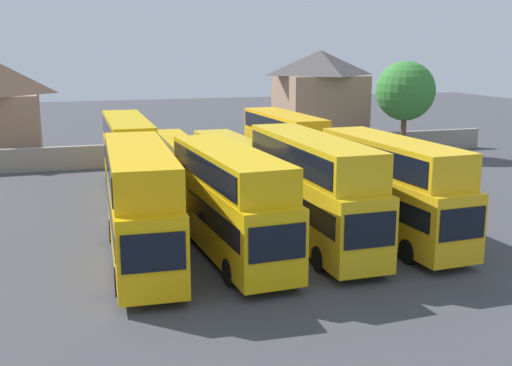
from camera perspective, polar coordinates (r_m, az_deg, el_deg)
The scene contains 12 objects.
ground at distance 46.15m, azimuth -5.54°, elevation 0.62°, with size 140.00×140.00×0.00m, color #424247.
depot_boundary_wall at distance 51.21m, azimuth -6.81°, elevation 2.77°, with size 56.00×0.50×1.80m, color gray.
bus_1 at distance 27.43m, azimuth -10.44°, elevation -1.46°, with size 3.09×11.28×5.05m.
bus_2 at distance 27.92m, azimuth -2.36°, elevation -1.28°, with size 3.17×10.99×4.82m.
bus_3 at distance 29.66m, azimuth 5.11°, elevation -0.17°, with size 2.68×11.42×5.14m.
bus_4 at distance 30.91m, azimuth 12.21°, elevation -0.11°, with size 3.05×10.53×4.94m.
bus_5 at distance 40.39m, azimuth -11.51°, elevation 2.74°, with size 2.65×11.58×4.89m.
bus_6 at distance 40.88m, azimuth -7.42°, elevation 1.87°, with size 2.77×10.75×3.44m.
bus_7 at distance 41.57m, azimuth -2.21°, elevation 2.07°, with size 3.02×10.22×3.34m.
bus_8 at distance 43.06m, azimuth 2.62°, elevation 3.50°, with size 2.87×10.35×4.82m.
house_terrace_centre at distance 62.65m, azimuth 5.79°, elevation 7.89°, with size 8.05×7.36×8.96m.
tree_left_of_lot at distance 55.51m, azimuth 13.39°, elevation 8.11°, with size 5.06×5.06×8.12m.
Camera 1 is at (-9.11, -26.29, 9.23)m, focal length 44.11 mm.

